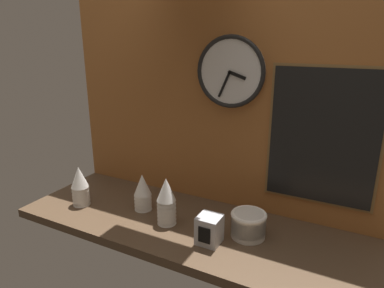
{
  "coord_description": "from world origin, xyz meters",
  "views": [
    {
      "loc": [
        0.64,
        -1.21,
        0.8
      ],
      "look_at": [
        -0.01,
        0.04,
        0.36
      ],
      "focal_mm": 32.0,
      "sensor_mm": 36.0,
      "label": 1
    }
  ],
  "objects": [
    {
      "name": "cup_stack_center_left",
      "position": [
        -0.26,
        0.01,
        0.09
      ],
      "size": [
        0.09,
        0.09,
        0.18
      ],
      "color": "white",
      "rests_on": "ground_plane"
    },
    {
      "name": "bowl_stack_right",
      "position": [
        0.27,
        0.01,
        0.06
      ],
      "size": [
        0.15,
        0.15,
        0.11
      ],
      "color": "beige",
      "rests_on": "ground_plane"
    },
    {
      "name": "wall_tiled_back",
      "position": [
        0.0,
        0.27,
        0.53
      ],
      "size": [
        1.6,
        0.03,
        1.05
      ],
      "color": "#A3602D",
      "rests_on": "ground_plane"
    },
    {
      "name": "cup_stack_far_left",
      "position": [
        -0.56,
        -0.09,
        0.1
      ],
      "size": [
        0.09,
        0.09,
        0.2
      ],
      "color": "white",
      "rests_on": "ground_plane"
    },
    {
      "name": "menu_board",
      "position": [
        0.49,
        0.24,
        0.4
      ],
      "size": [
        0.45,
        0.01,
        0.59
      ],
      "color": "olive"
    },
    {
      "name": "cup_stack_center",
      "position": [
        -0.09,
        -0.05,
        0.11
      ],
      "size": [
        0.09,
        0.09,
        0.22
      ],
      "color": "white",
      "rests_on": "ground_plane"
    },
    {
      "name": "wall_clock",
      "position": [
        0.08,
        0.23,
        0.65
      ],
      "size": [
        0.32,
        0.03,
        0.32
      ],
      "color": "white"
    },
    {
      "name": "ground_plane",
      "position": [
        0.0,
        0.0,
        -0.02
      ],
      "size": [
        1.6,
        0.56,
        0.04
      ],
      "primitive_type": "cube",
      "color": "#4C3826"
    },
    {
      "name": "napkin_dispenser",
      "position": [
        0.14,
        -0.1,
        0.06
      ],
      "size": [
        0.09,
        0.1,
        0.12
      ],
      "color": "#B7B7BC",
      "rests_on": "ground_plane"
    }
  ]
}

